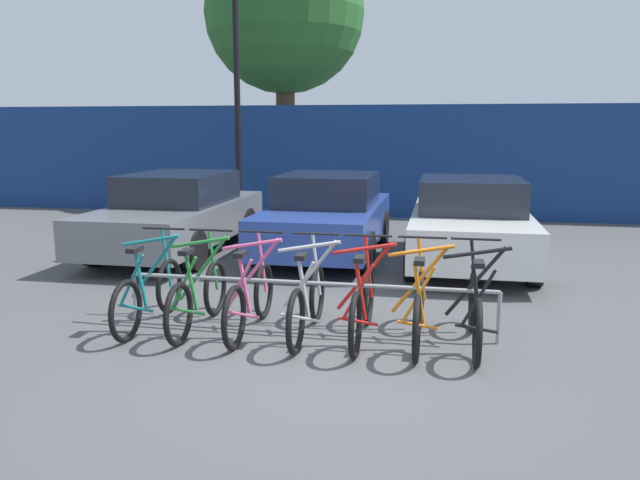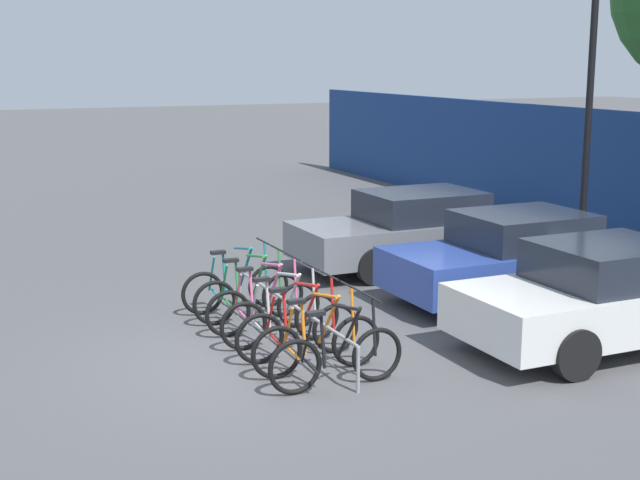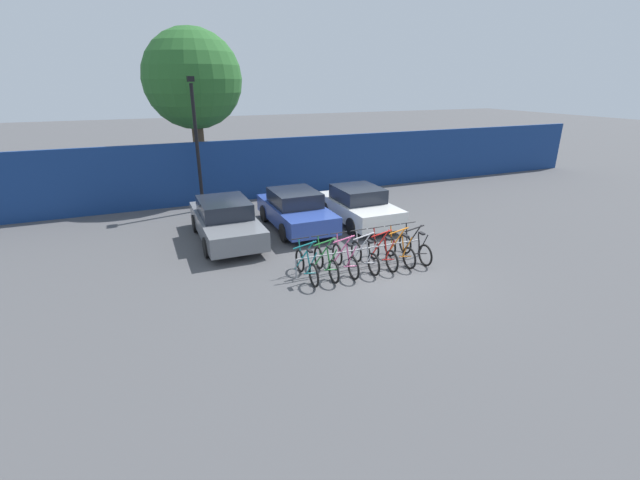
% 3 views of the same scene
% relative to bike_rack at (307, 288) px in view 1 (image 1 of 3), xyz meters
% --- Properties ---
extents(ground_plane, '(120.00, 120.00, 0.00)m').
position_rel_bike_rack_xyz_m(ground_plane, '(0.50, -0.68, -0.49)').
color(ground_plane, '#4C4C4F').
extents(hoarding_wall, '(36.00, 0.16, 2.71)m').
position_rel_bike_rack_xyz_m(hoarding_wall, '(0.50, 8.82, 0.86)').
color(hoarding_wall, navy).
rests_on(hoarding_wall, ground).
extents(bike_rack, '(4.09, 0.04, 0.57)m').
position_rel_bike_rack_xyz_m(bike_rack, '(0.00, 0.00, 0.00)').
color(bike_rack, gray).
rests_on(bike_rack, ground).
extents(bicycle_teal, '(0.68, 1.71, 1.05)m').
position_rel_bike_rack_xyz_m(bicycle_teal, '(-1.77, -0.15, -0.11)').
color(bicycle_teal, black).
rests_on(bicycle_teal, ground).
extents(bicycle_green, '(0.68, 1.71, 1.05)m').
position_rel_bike_rack_xyz_m(bicycle_green, '(-1.19, -0.15, -0.11)').
color(bicycle_green, black).
rests_on(bicycle_green, ground).
extents(bicycle_pink, '(0.68, 1.71, 1.05)m').
position_rel_bike_rack_xyz_m(bicycle_pink, '(-0.60, -0.15, -0.11)').
color(bicycle_pink, black).
rests_on(bicycle_pink, ground).
extents(bicycle_silver, '(0.68, 1.71, 1.05)m').
position_rel_bike_rack_xyz_m(bicycle_silver, '(0.04, -0.15, -0.11)').
color(bicycle_silver, black).
rests_on(bicycle_silver, ground).
extents(bicycle_red, '(0.68, 1.71, 1.05)m').
position_rel_bike_rack_xyz_m(bicycle_red, '(0.63, -0.15, -0.11)').
color(bicycle_red, black).
rests_on(bicycle_red, ground).
extents(bicycle_orange, '(0.68, 1.71, 1.05)m').
position_rel_bike_rack_xyz_m(bicycle_orange, '(1.21, -0.15, -0.11)').
color(bicycle_orange, black).
rests_on(bicycle_orange, ground).
extents(bicycle_black, '(0.68, 1.71, 1.05)m').
position_rel_bike_rack_xyz_m(bicycle_black, '(1.77, -0.15, -0.11)').
color(bicycle_black, black).
rests_on(bicycle_black, ground).
extents(car_grey, '(1.91, 4.48, 1.40)m').
position_rel_bike_rack_xyz_m(car_grey, '(-3.17, 3.82, 0.20)').
color(car_grey, slate).
rests_on(car_grey, ground).
extents(car_blue, '(1.91, 4.16, 1.40)m').
position_rel_bike_rack_xyz_m(car_blue, '(-0.54, 4.11, 0.20)').
color(car_blue, '#2D479E').
rests_on(car_blue, ground).
extents(car_white, '(1.91, 3.94, 1.40)m').
position_rel_bike_rack_xyz_m(car_white, '(1.85, 3.71, 0.20)').
color(car_white, silver).
rests_on(car_white, ground).
extents(lamp_post, '(0.24, 0.44, 5.31)m').
position_rel_bike_rack_xyz_m(lamp_post, '(-3.36, 7.83, 2.51)').
color(lamp_post, black).
rests_on(lamp_post, ground).
extents(tree_behind_hoarding, '(4.31, 4.31, 7.37)m').
position_rel_bike_rack_xyz_m(tree_behind_hoarding, '(-2.92, 10.62, 4.68)').
color(tree_behind_hoarding, brown).
rests_on(tree_behind_hoarding, ground).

